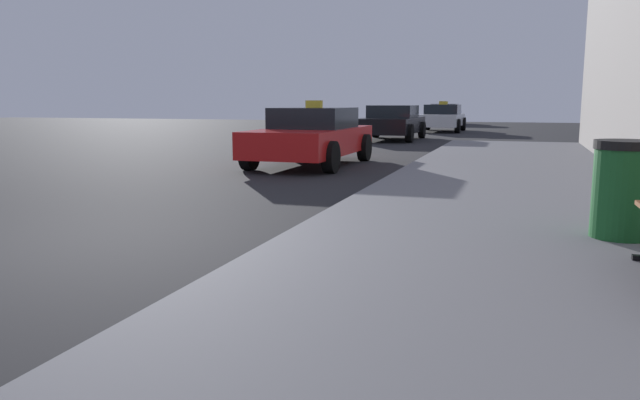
{
  "coord_description": "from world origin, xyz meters",
  "views": [
    {
      "loc": [
        4.14,
        -4.52,
        1.4
      ],
      "look_at": [
        2.28,
        1.13,
        0.44
      ],
      "focal_mm": 34.29,
      "sensor_mm": 36.0,
      "label": 1
    }
  ],
  "objects_px": {
    "car_black": "(392,122)",
    "car_white": "(442,118)",
    "car_blue": "(444,114)",
    "car_red": "(312,136)",
    "trash_bin": "(623,189)"
  },
  "relations": [
    {
      "from": "car_red",
      "to": "car_white",
      "type": "height_order",
      "value": "same"
    },
    {
      "from": "car_red",
      "to": "car_white",
      "type": "xyz_separation_m",
      "value": [
        0.81,
        16.83,
        0.0
      ]
    },
    {
      "from": "car_black",
      "to": "trash_bin",
      "type": "bearing_deg",
      "value": 108.56
    },
    {
      "from": "car_blue",
      "to": "car_red",
      "type": "bearing_deg",
      "value": 90.59
    },
    {
      "from": "trash_bin",
      "to": "car_black",
      "type": "relative_size",
      "value": 0.21
    },
    {
      "from": "car_red",
      "to": "car_blue",
      "type": "distance_m",
      "value": 26.71
    },
    {
      "from": "car_red",
      "to": "car_blue",
      "type": "xyz_separation_m",
      "value": [
        -0.28,
        26.7,
        0.0
      ]
    },
    {
      "from": "car_black",
      "to": "car_blue",
      "type": "height_order",
      "value": "car_blue"
    },
    {
      "from": "trash_bin",
      "to": "car_white",
      "type": "bearing_deg",
      "value": 100.91
    },
    {
      "from": "car_white",
      "to": "car_blue",
      "type": "bearing_deg",
      "value": -83.75
    },
    {
      "from": "car_red",
      "to": "car_black",
      "type": "distance_m",
      "value": 9.69
    },
    {
      "from": "car_black",
      "to": "car_white",
      "type": "height_order",
      "value": "car_white"
    },
    {
      "from": "car_white",
      "to": "car_blue",
      "type": "distance_m",
      "value": 9.93
    },
    {
      "from": "car_red",
      "to": "car_blue",
      "type": "bearing_deg",
      "value": -89.41
    },
    {
      "from": "trash_bin",
      "to": "car_red",
      "type": "height_order",
      "value": "car_red"
    }
  ]
}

